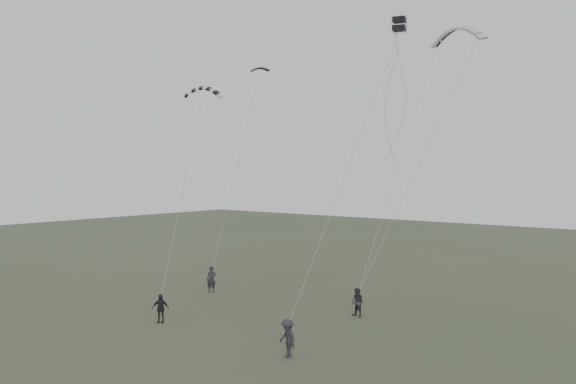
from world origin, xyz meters
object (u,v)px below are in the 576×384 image
Objects in this scene: flyer_far at (288,338)px; kite_box at (399,24)px; flyer_center at (160,308)px; flyer_right at (358,303)px; kite_dark_small at (260,68)px; kite_pale_large at (458,28)px; flyer_left at (211,279)px; kite_striped at (203,88)px.

flyer_far is 16.90m from kite_box.
flyer_far is at bearing -37.61° from flyer_center.
kite_dark_small reaches higher than flyer_right.
kite_pale_large is (14.54, 2.93, 1.35)m from kite_dark_small.
flyer_right is 18.86m from kite_pale_large.
flyer_left is 1.27× the size of kite_dark_small.
kite_dark_small reaches higher than kite_striped.
flyer_center is 2.28× the size of kite_box.
flyer_right is at bearing -30.29° from flyer_left.
flyer_far reaches higher than flyer_center.
kite_dark_small is (0.35, 4.90, 15.70)m from flyer_left.
flyer_right is at bearing -106.27° from kite_pale_large.
kite_striped reaches higher than flyer_left.
flyer_right is 0.46× the size of kite_pale_large.
kite_pale_large reaches higher than kite_dark_small.
kite_pale_large is at bearing -14.41° from kite_dark_small.
flyer_center is at bearing -162.58° from flyer_far.
kite_striped reaches higher than flyer_far.
kite_striped is (-12.05, -1.07, 13.67)m from flyer_right.
kite_striped is at bearing -144.47° from kite_pale_large.
flyer_right is 8.41m from flyer_far.
kite_box is at bearing -40.16° from kite_striped.
kite_box is (15.33, -1.21, 15.39)m from flyer_left.
kite_box reaches higher than flyer_left.
kite_striped is (-15.13, -8.33, -3.45)m from kite_pale_large.
kite_dark_small is at bearing 68.57° from flyer_center.
flyer_left is 0.50× the size of kite_pale_large.
kite_striped is (-0.24, -0.50, 13.60)m from flyer_left.
kite_dark_small is at bearing 137.33° from kite_box.
flyer_right is 0.96× the size of flyer_far.
kite_pale_large is (1.82, 15.58, 17.09)m from flyer_far.
kite_striped is (-3.86, 7.01, 13.71)m from flyer_center.
kite_striped is at bearing 156.90° from kite_box.
flyer_left is at bearing 154.99° from kite_box.
flyer_left is 23.95m from kite_pale_large.
kite_striped reaches higher than flyer_center.
kite_box reaches higher than flyer_far.
kite_dark_small is at bearing -161.91° from kite_pale_large.
kite_pale_large is at bearing 72.32° from kite_box.
kite_dark_small is 5.82m from kite_striped.
flyer_far is 2.51× the size of kite_box.
flyer_far is at bearing -89.97° from kite_pale_large.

